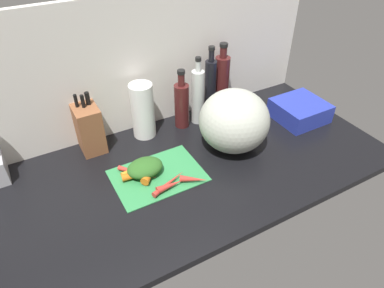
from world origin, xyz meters
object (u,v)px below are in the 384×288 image
at_px(carrot_1, 170,185).
at_px(carrot_4, 137,173).
at_px(winter_squash, 234,121).
at_px(dish_rack, 300,110).
at_px(carrot_5, 194,179).
at_px(carrot_2, 169,183).
at_px(carrot_3, 152,170).
at_px(knife_block, 89,128).
at_px(cutting_board, 158,175).
at_px(carrot_6, 137,168).
at_px(bottle_2, 210,87).
at_px(carrot_0, 136,176).
at_px(paper_towel_roll, 143,111).
at_px(bottle_0, 182,104).
at_px(bottle_1, 198,96).
at_px(bottle_3, 222,82).

bearing_deg(carrot_1, carrot_4, 121.24).
bearing_deg(winter_squash, carrot_4, 177.30).
bearing_deg(dish_rack, carrot_1, -169.91).
bearing_deg(carrot_5, carrot_2, 161.35).
xyz_separation_m(carrot_2, carrot_3, (-0.03, 0.09, 0.01)).
height_order(carrot_1, knife_block, knife_block).
bearing_deg(cutting_board, winter_squash, 2.74).
relative_size(carrot_1, carrot_2, 0.64).
distance_m(carrot_2, dish_rack, 0.78).
distance_m(carrot_3, dish_rack, 0.80).
xyz_separation_m(carrot_6, bottle_2, (0.48, 0.23, 0.13)).
xyz_separation_m(carrot_5, winter_squash, (0.26, 0.12, 0.11)).
distance_m(carrot_5, carrot_6, 0.24).
xyz_separation_m(cutting_board, carrot_4, (-0.07, 0.04, 0.01)).
distance_m(carrot_5, knife_block, 0.50).
bearing_deg(knife_block, carrot_0, -72.56).
bearing_deg(carrot_5, cutting_board, 134.38).
relative_size(paper_towel_roll, bottle_0, 0.89).
relative_size(bottle_1, bottle_3, 0.96).
height_order(bottle_0, bottle_1, bottle_1).
bearing_deg(bottle_2, paper_towel_roll, -178.34).
bearing_deg(carrot_3, carrot_5, -46.53).
bearing_deg(bottle_1, knife_block, 175.52).
xyz_separation_m(carrot_4, paper_towel_roll, (0.14, 0.25, 0.11)).
height_order(knife_block, bottle_2, bottle_2).
xyz_separation_m(carrot_3, bottle_0, (0.27, 0.25, 0.09)).
height_order(carrot_4, bottle_3, bottle_3).
bearing_deg(cutting_board, carrot_0, 166.92).
relative_size(carrot_0, bottle_3, 0.31).
distance_m(cutting_board, bottle_1, 0.45).
bearing_deg(carrot_3, bottle_2, 32.50).
bearing_deg(carrot_6, carrot_2, -62.26).
bearing_deg(carrot_5, knife_block, 123.95).
distance_m(carrot_0, knife_block, 0.31).
distance_m(paper_towel_roll, bottle_1, 0.27).
height_order(paper_towel_roll, bottle_3, bottle_3).
distance_m(bottle_1, bottle_2, 0.10).
height_order(carrot_2, carrot_3, carrot_3).
bearing_deg(bottle_2, carrot_2, -137.60).
bearing_deg(knife_block, bottle_1, -4.48).
xyz_separation_m(carrot_1, carrot_3, (-0.02, 0.11, 0.00)).
bearing_deg(bottle_0, paper_towel_roll, 174.71).
distance_m(cutting_board, carrot_3, 0.03).
relative_size(cutting_board, knife_block, 1.34).
distance_m(cutting_board, carrot_4, 0.08).
bearing_deg(carrot_4, carrot_1, -58.76).
distance_m(carrot_0, carrot_6, 0.05).
relative_size(knife_block, dish_rack, 1.14).
xyz_separation_m(cutting_board, bottle_1, (0.33, 0.26, 0.13)).
bearing_deg(bottle_3, carrot_5, -133.19).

